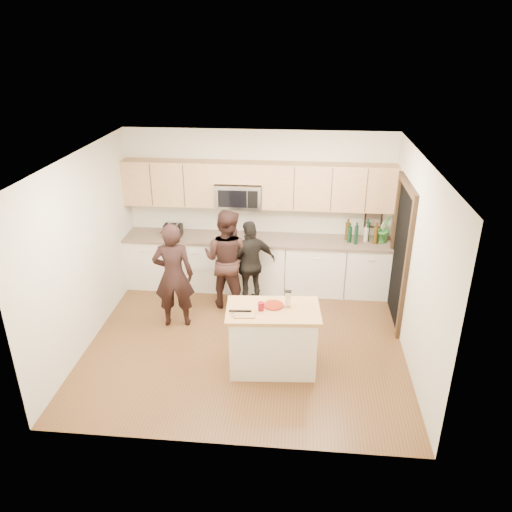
# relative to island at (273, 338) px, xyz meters

# --- Properties ---
(floor) EXTENTS (4.50, 4.50, 0.00)m
(floor) POSITION_rel_island_xyz_m (-0.42, 0.57, -0.45)
(floor) COLOR brown
(floor) RESTS_ON ground
(room_shell) EXTENTS (4.52, 4.02, 2.71)m
(room_shell) POSITION_rel_island_xyz_m (-0.42, 0.57, 1.28)
(room_shell) COLOR beige
(room_shell) RESTS_ON ground
(back_cabinetry) EXTENTS (4.50, 0.66, 0.94)m
(back_cabinetry) POSITION_rel_island_xyz_m (-0.42, 2.26, 0.02)
(back_cabinetry) COLOR silver
(back_cabinetry) RESTS_ON ground
(upper_cabinetry) EXTENTS (4.50, 0.33, 0.75)m
(upper_cabinetry) POSITION_rel_island_xyz_m (-0.39, 2.40, 1.39)
(upper_cabinetry) COLOR tan
(upper_cabinetry) RESTS_ON ground
(microwave) EXTENTS (0.76, 0.41, 0.40)m
(microwave) POSITION_rel_island_xyz_m (-0.73, 2.37, 1.20)
(microwave) COLOR silver
(microwave) RESTS_ON ground
(doorway) EXTENTS (0.06, 1.25, 2.20)m
(doorway) POSITION_rel_island_xyz_m (1.81, 1.47, 0.70)
(doorway) COLOR black
(doorway) RESTS_ON ground
(framed_picture) EXTENTS (0.30, 0.03, 0.38)m
(framed_picture) POSITION_rel_island_xyz_m (1.53, 2.55, 0.83)
(framed_picture) COLOR black
(framed_picture) RESTS_ON ground
(dish_towel) EXTENTS (0.34, 0.60, 0.48)m
(dish_towel) POSITION_rel_island_xyz_m (-1.37, 2.07, 0.35)
(dish_towel) COLOR white
(dish_towel) RESTS_ON ground
(island) EXTENTS (1.25, 0.79, 0.90)m
(island) POSITION_rel_island_xyz_m (0.00, 0.00, 0.00)
(island) COLOR silver
(island) RESTS_ON ground
(red_plate) EXTENTS (0.26, 0.26, 0.02)m
(red_plate) POSITION_rel_island_xyz_m (-0.00, 0.09, 0.45)
(red_plate) COLOR maroon
(red_plate) RESTS_ON island
(box_grater) EXTENTS (0.09, 0.05, 0.21)m
(box_grater) POSITION_rel_island_xyz_m (0.18, 0.09, 0.57)
(box_grater) COLOR silver
(box_grater) RESTS_ON red_plate
(drink_glass) EXTENTS (0.08, 0.08, 0.11)m
(drink_glass) POSITION_rel_island_xyz_m (-0.15, -0.04, 0.50)
(drink_glass) COLOR maroon
(drink_glass) RESTS_ON island
(cutting_board) EXTENTS (0.27, 0.18, 0.02)m
(cutting_board) POSITION_rel_island_xyz_m (-0.35, -0.19, 0.46)
(cutting_board) COLOR tan
(cutting_board) RESTS_ON island
(tongs) EXTENTS (0.29, 0.05, 0.02)m
(tongs) POSITION_rel_island_xyz_m (-0.41, -0.13, 0.47)
(tongs) COLOR black
(tongs) RESTS_ON cutting_board
(knife) EXTENTS (0.22, 0.04, 0.01)m
(knife) POSITION_rel_island_xyz_m (-0.40, -0.22, 0.47)
(knife) COLOR silver
(knife) RESTS_ON cutting_board
(toaster) EXTENTS (0.30, 0.21, 0.20)m
(toaster) POSITION_rel_island_xyz_m (-1.85, 2.24, 0.58)
(toaster) COLOR black
(toaster) RESTS_ON back_cabinetry
(bottle_cluster) EXTENTS (0.66, 0.30, 0.39)m
(bottle_cluster) POSITION_rel_island_xyz_m (1.36, 2.28, 0.66)
(bottle_cluster) COLOR black
(bottle_cluster) RESTS_ON back_cabinetry
(orchid) EXTENTS (0.34, 0.34, 0.49)m
(orchid) POSITION_rel_island_xyz_m (1.68, 2.29, 0.73)
(orchid) COLOR #2E752F
(orchid) RESTS_ON back_cabinetry
(woman_left) EXTENTS (0.65, 0.48, 1.65)m
(woman_left) POSITION_rel_island_xyz_m (-1.54, 0.96, 0.37)
(woman_left) COLOR black
(woman_left) RESTS_ON ground
(woman_center) EXTENTS (0.95, 0.83, 1.65)m
(woman_center) POSITION_rel_island_xyz_m (-0.84, 1.62, 0.37)
(woman_center) COLOR black
(woman_center) RESTS_ON ground
(woman_right) EXTENTS (0.92, 0.73, 1.46)m
(woman_right) POSITION_rel_island_xyz_m (-0.46, 1.68, 0.27)
(woman_right) COLOR black
(woman_right) RESTS_ON ground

